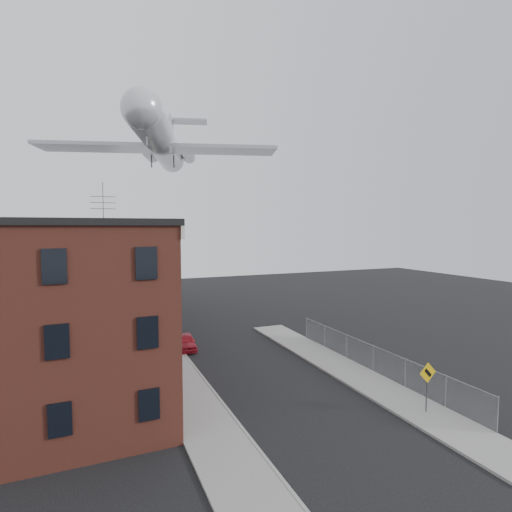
# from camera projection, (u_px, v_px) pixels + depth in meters

# --- Properties ---
(ground) EXTENTS (120.00, 120.00, 0.00)m
(ground) POSITION_uv_depth(u_px,v_px,m) (326.00, 425.00, 20.00)
(ground) COLOR black
(ground) RESTS_ON ground
(sidewalk_left) EXTENTS (3.00, 62.00, 0.12)m
(sidewalk_left) POSITION_uv_depth(u_px,v_px,m) (147.00, 326.00, 39.87)
(sidewalk_left) COLOR gray
(sidewalk_left) RESTS_ON ground
(sidewalk_right) EXTENTS (3.00, 26.00, 0.12)m
(sidewalk_right) POSITION_uv_depth(u_px,v_px,m) (346.00, 370.00, 27.65)
(sidewalk_right) COLOR gray
(sidewalk_right) RESTS_ON ground
(curb_left) EXTENTS (0.15, 62.00, 0.14)m
(curb_left) POSITION_uv_depth(u_px,v_px,m) (161.00, 325.00, 40.44)
(curb_left) COLOR gray
(curb_left) RESTS_ON ground
(curb_right) EXTENTS (0.15, 26.00, 0.14)m
(curb_right) POSITION_uv_depth(u_px,v_px,m) (328.00, 373.00, 27.08)
(curb_right) COLOR gray
(curb_right) RESTS_ON ground
(corner_building) EXTENTS (10.31, 12.30, 12.15)m
(corner_building) POSITION_uv_depth(u_px,v_px,m) (65.00, 316.00, 21.37)
(corner_building) COLOR #331510
(corner_building) RESTS_ON ground
(row_house_a) EXTENTS (11.98, 7.00, 10.30)m
(row_house_a) POSITION_uv_depth(u_px,v_px,m) (72.00, 291.00, 30.10)
(row_house_a) COLOR #5E5E5C
(row_house_a) RESTS_ON ground
(row_house_b) EXTENTS (11.98, 7.00, 10.30)m
(row_house_b) POSITION_uv_depth(u_px,v_px,m) (74.00, 280.00, 36.52)
(row_house_b) COLOR #706858
(row_house_b) RESTS_ON ground
(row_house_c) EXTENTS (11.98, 7.00, 10.30)m
(row_house_c) POSITION_uv_depth(u_px,v_px,m) (76.00, 272.00, 42.95)
(row_house_c) COLOR #5E5E5C
(row_house_c) RESTS_ON ground
(row_house_d) EXTENTS (11.98, 7.00, 10.30)m
(row_house_d) POSITION_uv_depth(u_px,v_px,m) (77.00, 266.00, 49.37)
(row_house_d) COLOR #706858
(row_house_d) RESTS_ON ground
(row_house_e) EXTENTS (11.98, 7.00, 10.30)m
(row_house_e) POSITION_uv_depth(u_px,v_px,m) (78.00, 262.00, 55.80)
(row_house_e) COLOR #5E5E5C
(row_house_e) RESTS_ON ground
(chainlink_fence) EXTENTS (0.06, 18.06, 1.90)m
(chainlink_fence) POSITION_uv_depth(u_px,v_px,m) (373.00, 358.00, 27.25)
(chainlink_fence) COLOR gray
(chainlink_fence) RESTS_ON ground
(warning_sign) EXTENTS (1.10, 0.11, 2.80)m
(warning_sign) POSITION_uv_depth(u_px,v_px,m) (427.00, 379.00, 21.11)
(warning_sign) COLOR #515156
(warning_sign) RESTS_ON ground
(utility_pole) EXTENTS (1.80, 0.26, 9.00)m
(utility_pole) POSITION_uv_depth(u_px,v_px,m) (154.00, 289.00, 33.99)
(utility_pole) COLOR black
(utility_pole) RESTS_ON ground
(street_tree) EXTENTS (3.22, 3.20, 5.20)m
(street_tree) POSITION_uv_depth(u_px,v_px,m) (143.00, 287.00, 43.32)
(street_tree) COLOR black
(street_tree) RESTS_ON ground
(car_near) EXTENTS (1.86, 3.81, 1.25)m
(car_near) POSITION_uv_depth(u_px,v_px,m) (186.00, 342.00, 32.47)
(car_near) COLOR maroon
(car_near) RESTS_ON ground
(car_mid) EXTENTS (1.33, 3.74, 1.23)m
(car_mid) POSITION_uv_depth(u_px,v_px,m) (172.00, 326.00, 37.74)
(car_mid) COLOR black
(car_mid) RESTS_ON ground
(car_far) EXTENTS (2.56, 4.95, 1.37)m
(car_far) POSITION_uv_depth(u_px,v_px,m) (151.00, 302.00, 49.53)
(car_far) COLOR gray
(car_far) RESTS_ON ground
(airplane) EXTENTS (21.86, 25.00, 7.23)m
(airplane) POSITION_uv_depth(u_px,v_px,m) (162.00, 143.00, 39.02)
(airplane) COLOR silver
(airplane) RESTS_ON ground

